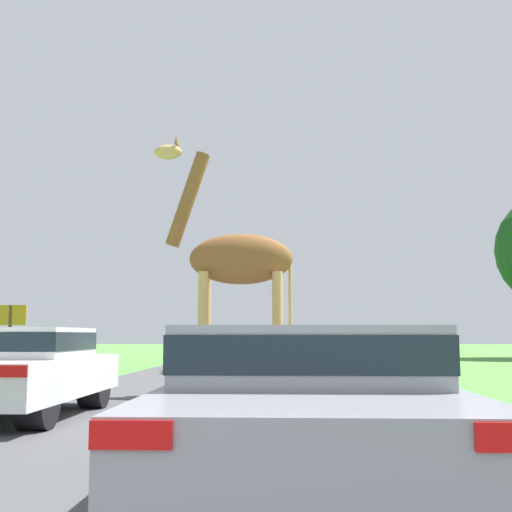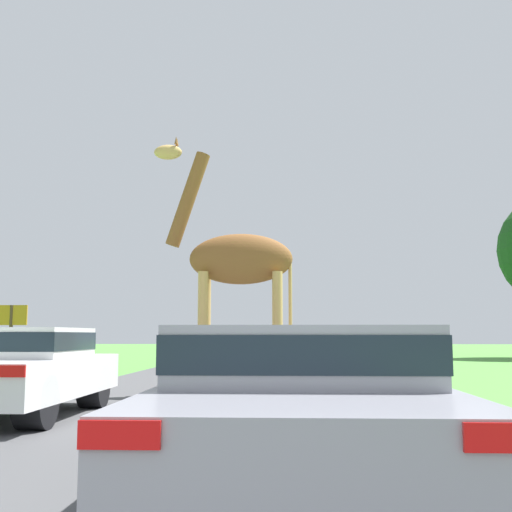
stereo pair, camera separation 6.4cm
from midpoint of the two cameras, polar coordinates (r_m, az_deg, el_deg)
name	(u,v)px [view 1 (the left image)]	position (r m, az deg, el deg)	size (l,w,h in m)	color
road	(264,360)	(29.48, 0.62, -9.25)	(7.44, 120.00, 0.00)	#4C4C4F
giraffe_near_road	(235,267)	(12.53, -2.00, -1.00)	(2.77, 0.88, 5.09)	tan
car_lead_maroon	(305,399)	(4.96, 4.02, -12.56)	(1.98, 4.31, 1.21)	gray
car_queue_right	(19,368)	(9.78, -20.47, -9.32)	(1.82, 3.95, 1.25)	silver
car_queue_left	(244,346)	(26.83, -1.13, -7.96)	(1.99, 4.04, 1.30)	black
car_far_ahead	(212,348)	(21.49, -4.00, -8.20)	(1.71, 4.50, 1.31)	silver
sign_post	(10,330)	(15.15, -21.14, -6.16)	(0.70, 0.08, 1.80)	#4C3823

